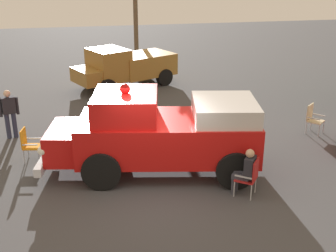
{
  "coord_description": "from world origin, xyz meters",
  "views": [
    {
      "loc": [
        10.17,
        -1.72,
        5.69
      ],
      "look_at": [
        -0.75,
        0.43,
        1.38
      ],
      "focal_mm": 46.28,
      "sensor_mm": 36.0,
      "label": 1
    }
  ],
  "objects_px": {
    "lawn_chair_near_truck": "(250,175)",
    "spectator_seated": "(246,170)",
    "vintage_fire_truck": "(160,132)",
    "parked_pickup": "(125,66)",
    "lawn_chair_spare": "(313,117)",
    "spectator_standing": "(9,111)",
    "lawn_chair_by_car": "(28,143)"
  },
  "relations": [
    {
      "from": "lawn_chair_spare",
      "to": "spectator_standing",
      "type": "bearing_deg",
      "value": -98.7
    },
    {
      "from": "parked_pickup",
      "to": "lawn_chair_by_car",
      "type": "bearing_deg",
      "value": -26.16
    },
    {
      "from": "vintage_fire_truck",
      "to": "spectator_standing",
      "type": "bearing_deg",
      "value": -127.27
    },
    {
      "from": "lawn_chair_near_truck",
      "to": "spectator_standing",
      "type": "distance_m",
      "value": 8.34
    },
    {
      "from": "lawn_chair_by_car",
      "to": "spectator_standing",
      "type": "relative_size",
      "value": 0.61
    },
    {
      "from": "vintage_fire_truck",
      "to": "parked_pickup",
      "type": "bearing_deg",
      "value": -179.75
    },
    {
      "from": "lawn_chair_near_truck",
      "to": "spectator_standing",
      "type": "xyz_separation_m",
      "value": [
        -5.23,
        -6.49,
        0.37
      ]
    },
    {
      "from": "lawn_chair_near_truck",
      "to": "spectator_seated",
      "type": "bearing_deg",
      "value": -126.57
    },
    {
      "from": "lawn_chair_near_truck",
      "to": "lawn_chair_by_car",
      "type": "height_order",
      "value": "same"
    },
    {
      "from": "lawn_chair_by_car",
      "to": "spectator_standing",
      "type": "height_order",
      "value": "spectator_standing"
    },
    {
      "from": "lawn_chair_by_car",
      "to": "spectator_seated",
      "type": "distance_m",
      "value": 6.45
    },
    {
      "from": "vintage_fire_truck",
      "to": "spectator_seated",
      "type": "bearing_deg",
      "value": 47.56
    },
    {
      "from": "lawn_chair_by_car",
      "to": "vintage_fire_truck",
      "type": "bearing_deg",
      "value": 69.15
    },
    {
      "from": "vintage_fire_truck",
      "to": "lawn_chair_spare",
      "type": "relative_size",
      "value": 6.12
    },
    {
      "from": "vintage_fire_truck",
      "to": "lawn_chair_spare",
      "type": "xyz_separation_m",
      "value": [
        -1.85,
        5.71,
        -0.61
      ]
    },
    {
      "from": "lawn_chair_by_car",
      "to": "lawn_chair_spare",
      "type": "distance_m",
      "value": 9.44
    },
    {
      "from": "vintage_fire_truck",
      "to": "spectator_seated",
      "type": "relative_size",
      "value": 4.84
    },
    {
      "from": "lawn_chair_near_truck",
      "to": "spectator_seated",
      "type": "distance_m",
      "value": 0.17
    },
    {
      "from": "vintage_fire_truck",
      "to": "spectator_seated",
      "type": "distance_m",
      "value": 2.62
    },
    {
      "from": "lawn_chair_spare",
      "to": "spectator_standing",
      "type": "height_order",
      "value": "spectator_standing"
    },
    {
      "from": "lawn_chair_near_truck",
      "to": "lawn_chair_spare",
      "type": "relative_size",
      "value": 1.0
    },
    {
      "from": "lawn_chair_by_car",
      "to": "lawn_chair_spare",
      "type": "bearing_deg",
      "value": 92.64
    },
    {
      "from": "vintage_fire_truck",
      "to": "spectator_standing",
      "type": "xyz_separation_m",
      "value": [
        -3.41,
        -4.48,
        -0.23
      ]
    },
    {
      "from": "lawn_chair_near_truck",
      "to": "spectator_seated",
      "type": "relative_size",
      "value": 0.79
    },
    {
      "from": "vintage_fire_truck",
      "to": "spectator_seated",
      "type": "height_order",
      "value": "vintage_fire_truck"
    },
    {
      "from": "spectator_standing",
      "to": "lawn_chair_by_car",
      "type": "bearing_deg",
      "value": 20.85
    },
    {
      "from": "lawn_chair_spare",
      "to": "spectator_standing",
      "type": "relative_size",
      "value": 0.61
    },
    {
      "from": "vintage_fire_truck",
      "to": "parked_pickup",
      "type": "distance_m",
      "value": 8.93
    },
    {
      "from": "vintage_fire_truck",
      "to": "lawn_chair_by_car",
      "type": "height_order",
      "value": "vintage_fire_truck"
    },
    {
      "from": "vintage_fire_truck",
      "to": "lawn_chair_by_car",
      "type": "bearing_deg",
      "value": -110.85
    },
    {
      "from": "lawn_chair_by_car",
      "to": "lawn_chair_spare",
      "type": "height_order",
      "value": "same"
    },
    {
      "from": "spectator_standing",
      "to": "lawn_chair_spare",
      "type": "bearing_deg",
      "value": 81.3
    }
  ]
}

